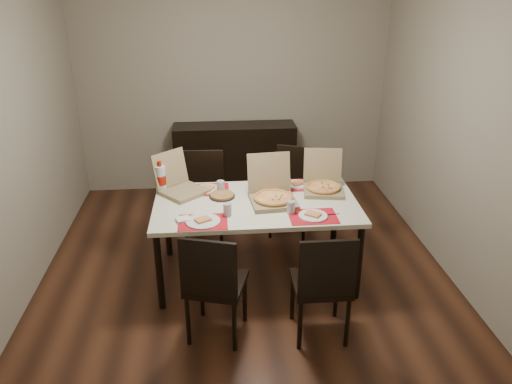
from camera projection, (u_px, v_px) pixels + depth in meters
ground at (245, 267)px, 4.86m from camera, size 3.80×4.00×0.02m
room_walls at (240, 78)px, 4.55m from camera, size 3.84×4.02×2.62m
sideboard at (235, 160)px, 6.29m from camera, size 1.50×0.40×0.90m
dining_table at (256, 209)px, 4.44m from camera, size 1.80×1.00×0.75m
chair_near_left at (213, 282)px, 3.70m from camera, size 0.52×0.52×0.93m
chair_near_right at (323, 282)px, 3.70m from camera, size 0.42×0.42×0.93m
chair_far_left at (204, 192)px, 5.21m from camera, size 0.44×0.44×0.93m
chair_far_right at (293, 187)px, 5.34m from camera, size 0.54×0.54×0.93m
setting_near_left at (207, 218)px, 4.08m from camera, size 0.47×0.30×0.11m
setting_near_right at (307, 213)px, 4.16m from camera, size 0.44×0.30×0.11m
setting_far_left at (209, 188)px, 4.65m from camera, size 0.49×0.30×0.11m
setting_far_right at (295, 184)px, 4.73m from camera, size 0.48×0.30×0.11m
napkin_loose at (271, 201)px, 4.41m from camera, size 0.15×0.15×0.02m
pizza_box_center at (272, 195)px, 4.41m from camera, size 0.43×0.47×0.39m
pizza_box_right at (323, 185)px, 4.63m from camera, size 0.41×0.44×0.36m
pizza_box_left at (180, 186)px, 4.60m from camera, size 0.53×0.54×0.36m
faina_plate at (222, 196)px, 4.52m from camera, size 0.23×0.23×0.03m
dip_bowl at (262, 192)px, 4.58m from camera, size 0.15×0.15×0.03m
soda_bottle at (161, 179)px, 4.58m from camera, size 0.10×0.10×0.30m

